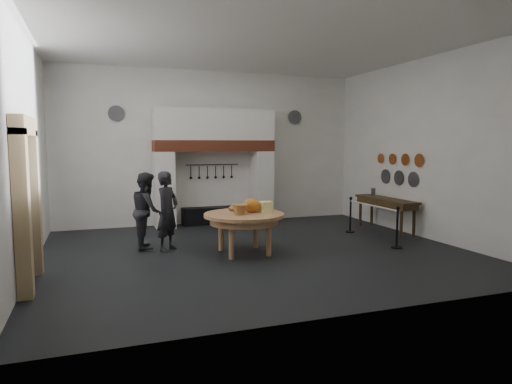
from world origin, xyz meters
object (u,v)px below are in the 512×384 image
object	(u,v)px
iron_range	(214,215)
side_table	(386,199)
work_table	(244,215)
visitor_far	(147,210)
barrier_post_near	(397,229)
visitor_near	(167,211)
barrier_post_far	(350,216)

from	to	relation	value
iron_range	side_table	size ratio (longest dim) A/B	0.86
work_table	side_table	bearing A→B (deg)	14.33
iron_range	side_table	xyz separation A→B (m)	(4.10, -2.68, 0.62)
visitor_far	barrier_post_near	bearing A→B (deg)	-106.48
iron_range	visitor_near	distance (m)	3.56
visitor_near	side_table	world-z (taller)	visitor_near
visitor_near	work_table	bearing A→B (deg)	-76.50
work_table	side_table	distance (m)	4.55
visitor_near	visitor_far	bearing A→B (deg)	86.95
visitor_near	visitor_far	distance (m)	0.57
iron_range	visitor_far	world-z (taller)	visitor_far
iron_range	work_table	size ratio (longest dim) A/B	1.09
visitor_near	barrier_post_far	world-z (taller)	visitor_near
work_table	visitor_far	xyz separation A→B (m)	(-1.92, 1.22, 0.03)
barrier_post_far	work_table	bearing A→B (deg)	-159.20
iron_range	work_table	world-z (taller)	work_table
visitor_near	barrier_post_near	distance (m)	5.19
visitor_far	barrier_post_near	size ratio (longest dim) A/B	1.92
iron_range	visitor_near	bearing A→B (deg)	-121.51
barrier_post_near	barrier_post_far	size ratio (longest dim) A/B	1.00
visitor_far	barrier_post_far	size ratio (longest dim) A/B	1.92
iron_range	barrier_post_far	bearing A→B (deg)	-38.78
barrier_post_near	visitor_far	bearing A→B (deg)	160.24
work_table	barrier_post_far	bearing A→B (deg)	20.80
barrier_post_near	barrier_post_far	world-z (taller)	same
barrier_post_near	barrier_post_far	bearing A→B (deg)	90.00
iron_range	work_table	distance (m)	3.86
visitor_near	barrier_post_far	xyz separation A→B (m)	(4.94, 0.48, -0.43)
work_table	visitor_near	size ratio (longest dim) A/B	0.99
side_table	barrier_post_near	size ratio (longest dim) A/B	2.44
barrier_post_near	work_table	bearing A→B (deg)	168.49
visitor_far	side_table	xyz separation A→B (m)	(6.33, -0.09, 0.00)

